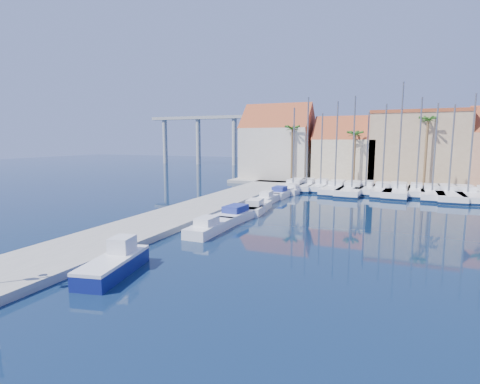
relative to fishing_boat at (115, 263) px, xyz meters
name	(u,v)px	position (x,y,z in m)	size (l,w,h in m)	color
ground	(205,267)	(4.13, 2.95, -0.63)	(260.00, 260.00, 0.00)	#081C31
quay_west	(189,212)	(-4.87, 16.45, -0.38)	(6.00, 77.00, 0.50)	gray
shore_north	(394,184)	(14.13, 50.95, -0.38)	(54.00, 16.00, 0.50)	gray
fishing_boat	(115,263)	(0.00, 0.00, 0.00)	(2.90, 5.69, 1.90)	navy
motorboat_west_0	(210,227)	(0.61, 10.40, -0.12)	(1.88, 5.84, 1.40)	white
motorboat_west_1	(238,214)	(0.63, 16.32, -0.12)	(2.89, 7.31, 1.40)	white
motorboat_west_2	(256,207)	(0.96, 20.30, -0.12)	(2.64, 6.47, 1.40)	white
motorboat_west_3	(268,198)	(0.17, 26.40, -0.12)	(1.68, 5.24, 1.40)	white
motorboat_west_4	(281,193)	(0.27, 31.63, -0.12)	(2.15, 6.64, 1.40)	white
motorboat_west_5	(294,190)	(1.10, 35.26, -0.12)	(2.02, 5.81, 1.40)	white
sailboat_0	(294,186)	(0.36, 38.37, -0.07)	(3.96, 11.62, 12.05)	white
sailboat_1	(307,186)	(1.98, 39.68, -0.01)	(2.47, 9.12, 13.60)	white
sailboat_2	(321,186)	(4.06, 39.86, -0.04)	(2.37, 8.63, 11.28)	white
sailboat_3	(336,188)	(6.41, 38.45, -0.06)	(3.14, 10.87, 12.74)	white
sailboat_4	(352,189)	(8.74, 38.23, -0.06)	(3.57, 11.87, 13.36)	white
sailboat_5	(366,188)	(10.47, 39.79, -0.04)	(2.88, 8.83, 11.21)	white
sailboat_6	(382,190)	(12.68, 38.62, -0.05)	(2.68, 9.98, 12.18)	white
sailboat_7	(398,191)	(14.63, 38.81, -0.04)	(3.93, 11.69, 14.92)	white
sailboat_8	(416,191)	(16.95, 39.67, 0.00)	(2.58, 8.17, 12.99)	white
sailboat_9	(432,193)	(18.75, 38.49, -0.06)	(3.13, 10.50, 12.06)	white
sailboat_10	(448,194)	(20.61, 38.62, -0.08)	(3.26, 12.07, 11.85)	white
sailboat_11	(466,195)	(22.70, 38.61, -0.06)	(3.72, 11.63, 13.08)	white
building_0	(278,145)	(-5.87, 49.95, 5.89)	(12.30, 9.00, 13.50)	beige
building_1	(345,153)	(6.13, 49.95, 4.66)	(10.30, 8.00, 11.00)	#C7AF8C
building_2	(417,147)	(17.13, 50.95, 5.63)	(14.20, 10.20, 11.50)	tan
palm_0	(292,130)	(-1.87, 44.95, 8.45)	(2.60, 2.60, 10.15)	brown
palm_1	(355,135)	(8.13, 44.95, 7.50)	(2.60, 2.60, 9.15)	brown
palm_2	(428,122)	(18.13, 44.95, 9.39)	(2.60, 2.60, 11.15)	brown
viaduct	(219,130)	(-34.94, 84.95, 9.62)	(48.00, 2.20, 14.45)	#9E9E99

